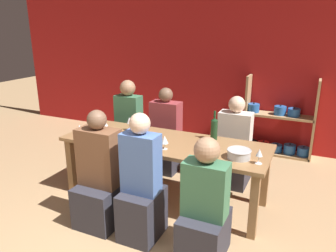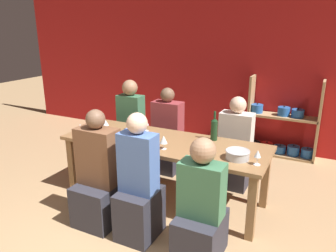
# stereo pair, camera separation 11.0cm
# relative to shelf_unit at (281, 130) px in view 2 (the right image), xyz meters

# --- Properties ---
(wall_back_red) EXTENTS (8.80, 0.06, 2.70)m
(wall_back_red) POSITION_rel_shelf_unit_xyz_m (-0.84, 0.20, 0.93)
(wall_back_red) COLOR #A31919
(wall_back_red) RESTS_ON ground_plane
(shelf_unit) EXTENTS (1.05, 0.30, 1.24)m
(shelf_unit) POSITION_rel_shelf_unit_xyz_m (0.00, 0.00, 0.00)
(shelf_unit) COLOR tan
(shelf_unit) RESTS_ON ground_plane
(dining_table) EXTENTS (2.37, 0.83, 0.73)m
(dining_table) POSITION_rel_shelf_unit_xyz_m (-1.02, -2.03, 0.22)
(dining_table) COLOR olive
(dining_table) RESTS_ON ground_plane
(mixing_bowl) EXTENTS (0.24, 0.24, 0.09)m
(mixing_bowl) POSITION_rel_shelf_unit_xyz_m (-0.13, -2.16, 0.36)
(mixing_bowl) COLOR #B7BABC
(mixing_bowl) RESTS_ON dining_table
(wine_bottle_green) EXTENTS (0.08, 0.08, 0.34)m
(wine_bottle_green) POSITION_rel_shelf_unit_xyz_m (-0.52, -1.74, 0.45)
(wine_bottle_green) COLOR #19381E
(wine_bottle_green) RESTS_ON dining_table
(wine_glass_red_a) EXTENTS (0.06, 0.06, 0.15)m
(wine_glass_red_a) POSITION_rel_shelf_unit_xyz_m (-1.40, -2.37, 0.41)
(wine_glass_red_a) COLOR white
(wine_glass_red_a) RESTS_ON dining_table
(wine_glass_white_a) EXTENTS (0.07, 0.07, 0.15)m
(wine_glass_white_a) POSITION_rel_shelf_unit_xyz_m (0.07, -2.22, 0.42)
(wine_glass_white_a) COLOR white
(wine_glass_white_a) RESTS_ON dining_table
(wine_glass_empty_a) EXTENTS (0.07, 0.07, 0.16)m
(wine_glass_empty_a) POSITION_rel_shelf_unit_xyz_m (-1.76, -2.20, 0.42)
(wine_glass_empty_a) COLOR white
(wine_glass_empty_a) RESTS_ON dining_table
(wine_glass_red_b) EXTENTS (0.08, 0.08, 0.16)m
(wine_glass_red_b) POSITION_rel_shelf_unit_xyz_m (-1.80, -2.08, 0.43)
(wine_glass_red_b) COLOR white
(wine_glass_red_b) RESTS_ON dining_table
(wine_glass_empty_b) EXTENTS (0.08, 0.08, 0.15)m
(wine_glass_empty_b) POSITION_rel_shelf_unit_xyz_m (-0.91, -2.25, 0.42)
(wine_glass_empty_b) COLOR white
(wine_glass_empty_b) RESTS_ON dining_table
(wine_glass_white_b) EXTENTS (0.06, 0.06, 0.17)m
(wine_glass_white_b) POSITION_rel_shelf_unit_xyz_m (-1.95, -2.36, 0.43)
(wine_glass_white_b) COLOR white
(wine_glass_white_b) RESTS_ON dining_table
(wine_glass_empty_c) EXTENTS (0.08, 0.08, 0.16)m
(wine_glass_empty_c) POSITION_rel_shelf_unit_xyz_m (-1.39, -1.80, 0.42)
(wine_glass_empty_c) COLOR white
(wine_glass_empty_c) RESTS_ON dining_table
(wine_glass_empty_d) EXTENTS (0.06, 0.06, 0.17)m
(wine_glass_empty_d) POSITION_rel_shelf_unit_xyz_m (-1.58, -1.86, 0.43)
(wine_glass_empty_d) COLOR white
(wine_glass_empty_d) RESTS_ON dining_table
(wine_glass_white_c) EXTENTS (0.07, 0.07, 0.15)m
(wine_glass_white_c) POSITION_rel_shelf_unit_xyz_m (-1.08, -2.18, 0.42)
(wine_glass_white_c) COLOR white
(wine_glass_white_c) RESTS_ON dining_table
(wine_glass_empty_e) EXTENTS (0.07, 0.07, 0.17)m
(wine_glass_empty_e) POSITION_rel_shelf_unit_xyz_m (-2.01, -1.85, 0.43)
(wine_glass_empty_e) COLOR white
(wine_glass_empty_e) RESTS_ON dining_table
(cell_phone) EXTENTS (0.16, 0.09, 0.01)m
(cell_phone) POSITION_rel_shelf_unit_xyz_m (-1.47, -2.12, 0.32)
(cell_phone) COLOR black
(cell_phone) RESTS_ON dining_table
(person_near_a) EXTENTS (0.35, 0.44, 1.26)m
(person_near_a) POSITION_rel_shelf_unit_xyz_m (-0.90, -2.78, 0.05)
(person_near_a) COLOR #2D2D38
(person_near_a) RESTS_ON ground_plane
(person_far_a) EXTENTS (0.41, 0.52, 1.18)m
(person_far_a) POSITION_rel_shelf_unit_xyz_m (-1.37, -1.25, 0.01)
(person_far_a) COLOR #2D2D38
(person_far_a) RESTS_ON ground_plane
(person_near_b) EXTENTS (0.42, 0.52, 1.22)m
(person_near_b) POSITION_rel_shelf_unit_xyz_m (-1.40, -2.74, 0.02)
(person_near_b) COLOR #2D2D38
(person_near_b) RESTS_ON ground_plane
(person_far_b) EXTENTS (0.41, 0.51, 1.16)m
(person_far_b) POSITION_rel_shelf_unit_xyz_m (-0.39, -1.27, 0.00)
(person_far_b) COLOR #2D2D38
(person_far_b) RESTS_ON ground_plane
(person_near_c) EXTENTS (0.38, 0.48, 1.13)m
(person_near_c) POSITION_rel_shelf_unit_xyz_m (-0.27, -2.79, -0.00)
(person_near_c) COLOR #2D2D38
(person_near_c) RESTS_ON ground_plane
(person_far_c) EXTENTS (0.37, 0.46, 1.26)m
(person_far_c) POSITION_rel_shelf_unit_xyz_m (-1.93, -1.31, 0.05)
(person_far_c) COLOR #2D2D38
(person_far_c) RESTS_ON ground_plane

